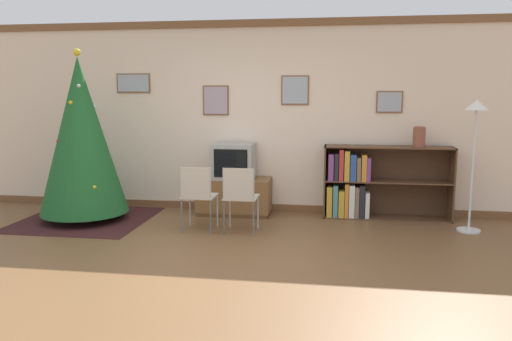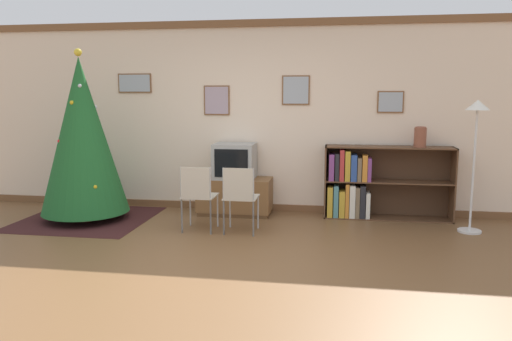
# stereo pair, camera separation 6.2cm
# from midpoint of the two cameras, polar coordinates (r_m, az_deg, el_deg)

# --- Properties ---
(ground_plane) EXTENTS (24.00, 24.00, 0.00)m
(ground_plane) POSITION_cam_midpoint_polar(r_m,az_deg,el_deg) (4.95, -5.28, -11.14)
(ground_plane) COLOR brown
(wall_back) EXTENTS (8.43, 0.11, 2.70)m
(wall_back) POSITION_cam_midpoint_polar(r_m,az_deg,el_deg) (7.17, -0.54, 6.12)
(wall_back) COLOR beige
(wall_back) RESTS_ON ground_plane
(area_rug) EXTENTS (1.69, 1.66, 0.01)m
(area_rug) POSITION_cam_midpoint_polar(r_m,az_deg,el_deg) (7.16, -19.12, -5.29)
(area_rug) COLOR #381919
(area_rug) RESTS_ON ground_plane
(christmas_tree) EXTENTS (1.15, 1.15, 2.25)m
(christmas_tree) POSITION_cam_midpoint_polar(r_m,az_deg,el_deg) (6.98, -19.58, 3.72)
(christmas_tree) COLOR maroon
(christmas_tree) RESTS_ON area_rug
(tv_console) EXTENTS (1.02, 0.50, 0.51)m
(tv_console) POSITION_cam_midpoint_polar(r_m,az_deg,el_deg) (7.03, -2.75, -2.93)
(tv_console) COLOR brown
(tv_console) RESTS_ON ground_plane
(television) EXTENTS (0.56, 0.49, 0.49)m
(television) POSITION_cam_midpoint_polar(r_m,az_deg,el_deg) (6.95, -2.79, 1.09)
(television) COLOR #9E9E99
(television) RESTS_ON tv_console
(folding_chair_left) EXTENTS (0.40, 0.40, 0.82)m
(folding_chair_left) POSITION_cam_midpoint_polar(r_m,az_deg,el_deg) (6.12, -6.96, -2.71)
(folding_chair_left) COLOR #BCB29E
(folding_chair_left) RESTS_ON ground_plane
(folding_chair_right) EXTENTS (0.40, 0.40, 0.82)m
(folding_chair_right) POSITION_cam_midpoint_polar(r_m,az_deg,el_deg) (6.00, -2.14, -2.87)
(folding_chair_right) COLOR #BCB29E
(folding_chair_right) RESTS_ON ground_plane
(bookshelf) EXTENTS (1.70, 0.36, 0.99)m
(bookshelf) POSITION_cam_midpoint_polar(r_m,az_deg,el_deg) (6.95, 11.90, -1.53)
(bookshelf) COLOR brown
(bookshelf) RESTS_ON ground_plane
(vase) EXTENTS (0.16, 0.16, 0.27)m
(vase) POSITION_cam_midpoint_polar(r_m,az_deg,el_deg) (6.90, 17.91, 3.71)
(vase) COLOR brown
(vase) RESTS_ON bookshelf
(standing_lamp) EXTENTS (0.28, 0.28, 1.61)m
(standing_lamp) POSITION_cam_midpoint_polar(r_m,az_deg,el_deg) (6.53, 23.50, 4.13)
(standing_lamp) COLOR silver
(standing_lamp) RESTS_ON ground_plane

